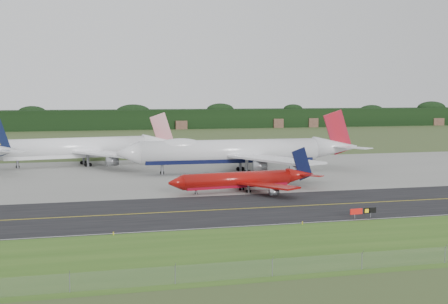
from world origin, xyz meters
TOP-DOWN VIEW (x-y plane):
  - ground at (0.00, 0.00)m, footprint 600.00×600.00m
  - grass_verge at (0.00, -35.00)m, footprint 400.00×30.00m
  - taxiway at (0.00, -4.00)m, footprint 400.00×32.00m
  - apron at (0.00, 51.00)m, footprint 400.00×78.00m
  - taxiway_centreline at (0.00, -4.00)m, footprint 400.00×0.40m
  - taxiway_edge_line at (0.00, -19.50)m, footprint 400.00×0.25m
  - perimeter_fence at (0.00, -48.00)m, footprint 320.00×0.10m
  - horizon_treeline at (0.00, 273.76)m, footprint 700.00×25.00m
  - jet_ba_747 at (5.52, 49.24)m, footprint 69.83×57.93m
  - jet_red_737 at (-2.36, 16.37)m, footprint 35.86×29.04m
  - jet_star_tail at (-35.66, 78.00)m, footprint 61.13×50.61m
  - taxiway_sign at (9.50, -18.15)m, footprint 5.32×0.76m
  - edge_marker_left at (-34.94, -20.50)m, footprint 0.16×0.16m
  - edge_marker_center at (-3.06, -20.50)m, footprint 0.16×0.16m

SIDE VIEW (x-z plane):
  - ground at x=0.00m, z-range 0.00..0.00m
  - grass_verge at x=0.00m, z-range 0.00..0.01m
  - apron at x=0.00m, z-range 0.00..0.01m
  - taxiway at x=0.00m, z-range 0.00..0.02m
  - taxiway_centreline at x=0.00m, z-range 0.03..0.03m
  - taxiway_edge_line at x=0.00m, z-range 0.03..0.03m
  - edge_marker_left at x=-34.94m, z-range 0.00..0.50m
  - edge_marker_center at x=-3.06m, z-range 0.00..0.50m
  - perimeter_fence at x=0.00m, z-range -158.90..161.10m
  - taxiway_sign at x=9.50m, z-range 0.36..2.14m
  - jet_red_737 at x=-2.36m, z-range -2.16..7.52m
  - jet_star_tail at x=-35.66m, z-range -2.69..13.45m
  - horizon_treeline at x=0.00m, z-range -0.53..11.47m
  - jet_ba_747 at x=5.52m, z-range -2.81..14.77m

